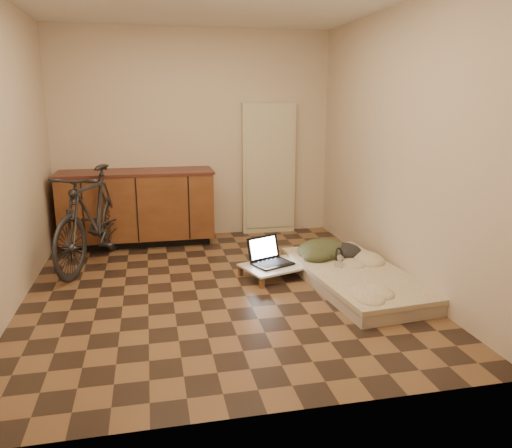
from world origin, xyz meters
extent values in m
cube|color=brown|center=(0.00, 0.00, 0.00)|extent=(3.50, 4.00, 0.00)
cube|color=beige|center=(0.00, 2.00, 1.30)|extent=(3.50, 0.00, 2.60)
cube|color=beige|center=(0.00, -2.00, 1.30)|extent=(3.50, 0.00, 2.60)
cube|color=beige|center=(-1.75, 0.00, 1.30)|extent=(0.00, 4.00, 2.60)
cube|color=beige|center=(1.75, 0.00, 1.30)|extent=(0.00, 4.00, 2.60)
cube|color=black|center=(-0.75, 1.74, 0.05)|extent=(1.70, 0.48, 0.10)
cube|color=#522A17|center=(-0.75, 1.70, 0.49)|extent=(1.80, 0.60, 0.78)
cube|color=#4A201B|center=(-0.75, 1.70, 0.90)|extent=(1.84, 0.62, 0.03)
cube|color=beige|center=(0.95, 1.94, 0.85)|extent=(0.70, 0.10, 1.70)
imported|color=black|center=(-1.20, 1.00, 0.58)|extent=(1.09, 1.86, 1.16)
cube|color=#AE9D8B|center=(1.30, -0.19, 0.06)|extent=(1.00, 1.84, 0.11)
cube|color=beige|center=(1.30, -0.19, 0.13)|extent=(1.02, 1.86, 0.04)
cube|color=brown|center=(0.40, -0.08, 0.05)|extent=(0.05, 0.05, 0.10)
cube|color=brown|center=(0.27, 0.30, 0.05)|extent=(0.05, 0.05, 0.10)
cube|color=brown|center=(1.03, 0.14, 0.05)|extent=(0.05, 0.05, 0.10)
cube|color=brown|center=(0.90, 0.52, 0.05)|extent=(0.05, 0.05, 0.10)
cube|color=silver|center=(0.65, 0.22, 0.11)|extent=(0.84, 0.68, 0.02)
cube|color=black|center=(0.58, 0.22, 0.13)|extent=(0.45, 0.39, 0.02)
cube|color=black|center=(0.52, 0.37, 0.26)|extent=(0.37, 0.21, 0.24)
cube|color=white|center=(0.52, 0.37, 0.26)|extent=(0.31, 0.17, 0.19)
ellipsoid|color=silver|center=(0.92, 0.24, 0.14)|extent=(0.11, 0.13, 0.04)
camera|label=1|loc=(-0.59, -4.42, 1.74)|focal=35.00mm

